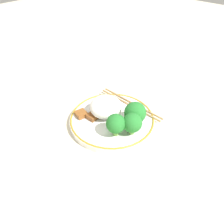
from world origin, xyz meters
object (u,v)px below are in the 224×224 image
chopsticks (131,104)px  broccoli_back_left (116,124)px  plate (112,119)px  broccoli_back_right (135,113)px  broccoli_back_center (132,123)px

chopsticks → broccoli_back_left: bearing=111.5°
plate → chopsticks: (-0.00, -0.08, 0.01)m
broccoli_back_right → plate: bearing=23.1°
broccoli_back_left → broccoli_back_center: bearing=-132.2°
broccoli_back_right → chopsticks: (0.06, -0.06, -0.03)m
plate → broccoli_back_right: 0.07m
broccoli_back_center → broccoli_back_right: size_ratio=0.94×
broccoli_back_center → chopsticks: 0.12m
broccoli_back_left → broccoli_back_right: (-0.01, -0.07, -0.00)m
plate → broccoli_back_right: broccoli_back_right is taller
broccoli_back_center → broccoli_back_right: broccoli_back_right is taller
chopsticks → broccoli_back_right: bearing=134.9°
plate → chopsticks: bearing=-90.9°
broccoli_back_center → broccoli_back_left: bearing=47.8°
plate → broccoli_back_left: (-0.05, 0.04, 0.04)m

